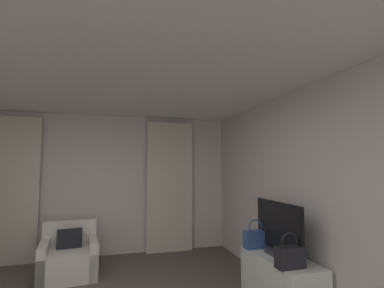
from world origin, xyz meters
name	(u,v)px	position (x,y,z in m)	size (l,w,h in m)	color
wall_window	(96,184)	(0.00, 3.03, 1.30)	(5.12, 0.06, 2.60)	silver
wall_right	(327,197)	(2.53, 0.00, 1.30)	(0.06, 6.12, 2.60)	silver
ceiling	(83,54)	(0.00, 0.00, 2.63)	(5.12, 6.12, 0.06)	white
curtain_left_panel	(10,189)	(-1.38, 2.90, 1.25)	(0.90, 0.06, 2.50)	beige
curtain_right_panel	(170,186)	(1.38, 2.90, 1.25)	(0.90, 0.06, 2.50)	beige
armchair	(69,258)	(-0.32, 2.14, 0.26)	(0.88, 0.92, 0.76)	silver
tv_console	(281,281)	(2.22, 0.44, 0.29)	(0.49, 1.13, 0.57)	white
tv_flatscreen	(279,230)	(2.22, 0.46, 0.87)	(0.20, 0.92, 0.64)	#333338
handbag_primary	(256,239)	(2.10, 0.82, 0.69)	(0.30, 0.14, 0.37)	#335193
handbag_secondary	(290,256)	(2.09, 0.07, 0.69)	(0.30, 0.14, 0.37)	black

